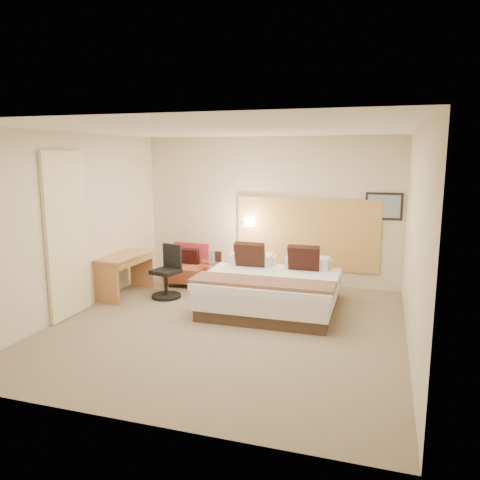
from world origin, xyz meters
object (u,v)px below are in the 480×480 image
(bed, at_px, (272,288))
(desk, at_px, (126,263))
(desk_chair, at_px, (168,276))
(lounge_chair, at_px, (188,268))
(side_table, at_px, (214,273))

(bed, bearing_deg, desk, -178.09)
(desk, xyz_separation_m, desk_chair, (0.72, 0.12, -0.19))
(bed, bearing_deg, desk_chair, 178.83)
(bed, distance_m, lounge_chair, 2.01)
(lounge_chair, distance_m, desk, 1.24)
(side_table, xyz_separation_m, desk, (-1.26, -0.89, 0.28))
(desk_chair, bearing_deg, bed, -1.17)
(lounge_chair, bearing_deg, desk, -126.91)
(side_table, distance_m, desk, 1.57)
(bed, bearing_deg, side_table, 147.63)
(bed, distance_m, desk_chair, 1.82)
(lounge_chair, distance_m, side_table, 0.54)
(bed, relative_size, side_table, 4.21)
(side_table, height_order, desk, desk)
(lounge_chair, xyz_separation_m, desk_chair, (-0.01, -0.85, 0.06))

